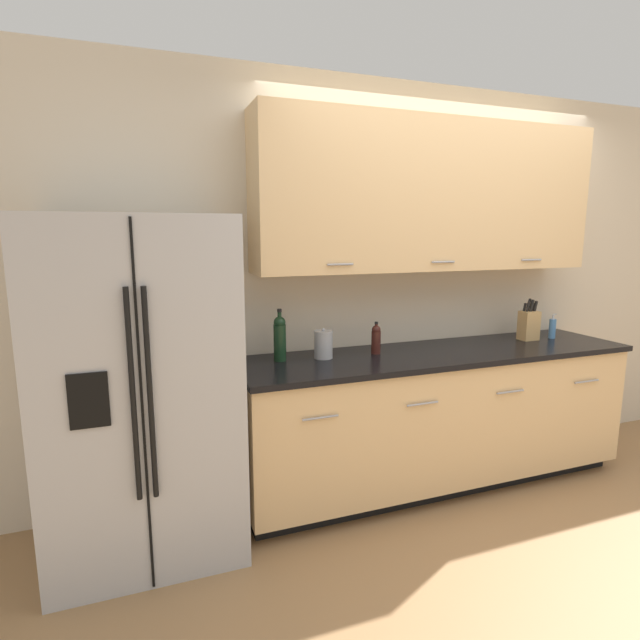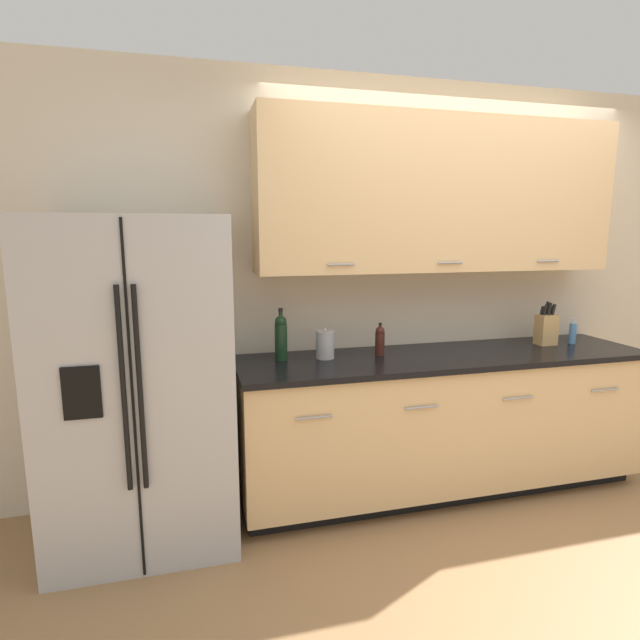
{
  "view_description": "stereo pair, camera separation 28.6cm",
  "coord_description": "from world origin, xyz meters",
  "px_view_note": "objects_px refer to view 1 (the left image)",
  "views": [
    {
      "loc": [
        -1.95,
        -1.8,
        1.65
      ],
      "look_at": [
        -0.97,
        0.85,
        1.15
      ],
      "focal_mm": 28.0,
      "sensor_mm": 36.0,
      "label": 1
    },
    {
      "loc": [
        -1.68,
        -1.88,
        1.65
      ],
      "look_at": [
        -0.97,
        0.85,
        1.15
      ],
      "focal_mm": 28.0,
      "sensor_mm": 36.0,
      "label": 2
    }
  ],
  "objects_px": {
    "wine_bottle": "(280,337)",
    "soap_dispenser": "(552,328)",
    "steel_canister": "(323,344)",
    "oil_bottle": "(376,339)",
    "knife_block": "(529,324)",
    "refrigerator": "(141,389)"
  },
  "relations": [
    {
      "from": "knife_block",
      "to": "soap_dispenser",
      "type": "xyz_separation_m",
      "value": [
        0.2,
        -0.02,
        -0.04
      ]
    },
    {
      "from": "soap_dispenser",
      "to": "steel_canister",
      "type": "relative_size",
      "value": 0.96
    },
    {
      "from": "knife_block",
      "to": "wine_bottle",
      "type": "relative_size",
      "value": 0.95
    },
    {
      "from": "refrigerator",
      "to": "oil_bottle",
      "type": "relative_size",
      "value": 8.59
    },
    {
      "from": "knife_block",
      "to": "steel_canister",
      "type": "xyz_separation_m",
      "value": [
        -1.54,
        0.02,
        -0.03
      ]
    },
    {
      "from": "knife_block",
      "to": "oil_bottle",
      "type": "relative_size",
      "value": 1.45
    },
    {
      "from": "wine_bottle",
      "to": "soap_dispenser",
      "type": "height_order",
      "value": "wine_bottle"
    },
    {
      "from": "steel_canister",
      "to": "oil_bottle",
      "type": "bearing_deg",
      "value": -1.21
    },
    {
      "from": "wine_bottle",
      "to": "steel_canister",
      "type": "xyz_separation_m",
      "value": [
        0.26,
        -0.03,
        -0.06
      ]
    },
    {
      "from": "knife_block",
      "to": "soap_dispenser",
      "type": "bearing_deg",
      "value": -4.91
    },
    {
      "from": "oil_bottle",
      "to": "steel_canister",
      "type": "relative_size",
      "value": 1.09
    },
    {
      "from": "knife_block",
      "to": "wine_bottle",
      "type": "xyz_separation_m",
      "value": [
        -1.8,
        0.05,
        0.03
      ]
    },
    {
      "from": "refrigerator",
      "to": "soap_dispenser",
      "type": "distance_m",
      "value": 2.78
    },
    {
      "from": "knife_block",
      "to": "refrigerator",
      "type": "bearing_deg",
      "value": -177.23
    },
    {
      "from": "refrigerator",
      "to": "knife_block",
      "type": "distance_m",
      "value": 2.58
    },
    {
      "from": "knife_block",
      "to": "steel_canister",
      "type": "relative_size",
      "value": 1.59
    },
    {
      "from": "knife_block",
      "to": "soap_dispenser",
      "type": "height_order",
      "value": "knife_block"
    },
    {
      "from": "refrigerator",
      "to": "soap_dispenser",
      "type": "bearing_deg",
      "value": 2.22
    },
    {
      "from": "refrigerator",
      "to": "knife_block",
      "type": "bearing_deg",
      "value": 2.77
    },
    {
      "from": "knife_block",
      "to": "soap_dispenser",
      "type": "relative_size",
      "value": 1.65
    },
    {
      "from": "refrigerator",
      "to": "wine_bottle",
      "type": "xyz_separation_m",
      "value": [
        0.78,
        0.17,
        0.18
      ]
    },
    {
      "from": "refrigerator",
      "to": "steel_canister",
      "type": "bearing_deg",
      "value": 7.72
    }
  ]
}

